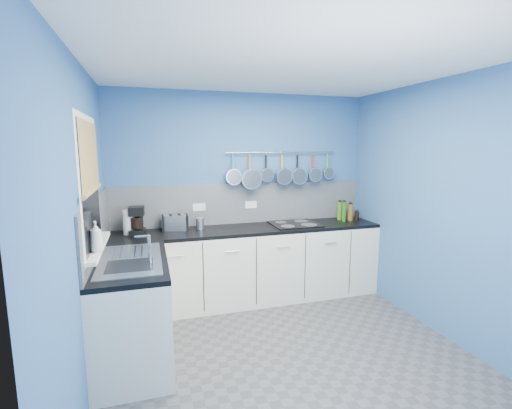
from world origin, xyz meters
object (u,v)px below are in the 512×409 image
soap_bottle_b (97,239)px  coffee_maker (137,221)px  soap_bottle_a (96,237)px  hob (295,224)px  paper_towel (129,222)px  toaster (175,222)px  canister (200,223)px

soap_bottle_b → coffee_maker: (0.27, 1.09, -0.08)m
soap_bottle_a → hob: size_ratio=0.42×
paper_towel → coffee_maker: 0.09m
paper_towel → coffee_maker: size_ratio=0.88×
soap_bottle_a → soap_bottle_b: soap_bottle_a is taller
soap_bottle_b → hob: soap_bottle_b is taller
soap_bottle_b → coffee_maker: 1.13m
soap_bottle_b → paper_towel: bearing=80.9°
coffee_maker → toaster: bearing=17.2°
paper_towel → toaster: bearing=9.1°
soap_bottle_b → canister: size_ratio=1.28×
canister → coffee_maker: bearing=-175.8°
paper_towel → coffee_maker: coffee_maker is taller
canister → hob: bearing=-3.8°
soap_bottle_a → paper_towel: (0.18, 1.17, -0.14)m
coffee_maker → toaster: size_ratio=1.12×
toaster → canister: bearing=3.9°
toaster → canister: size_ratio=2.03×
soap_bottle_b → coffee_maker: size_ratio=0.56×
hob → paper_towel: bearing=178.6°
soap_bottle_b → canister: (0.96, 1.15, -0.17)m
coffee_maker → toaster: 0.43m
canister → hob: (1.16, -0.08, -0.06)m
coffee_maker → canister: coffee_maker is taller
soap_bottle_b → toaster: 1.38m
soap_bottle_b → canister: soap_bottle_b is taller
coffee_maker → toaster: (0.41, 0.10, -0.06)m
hob → toaster: bearing=174.9°
soap_bottle_a → canister: soap_bottle_a is taller
soap_bottle_a → toaster: bearing=61.5°
soap_bottle_b → paper_towel: 1.13m
soap_bottle_a → paper_towel: 1.19m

